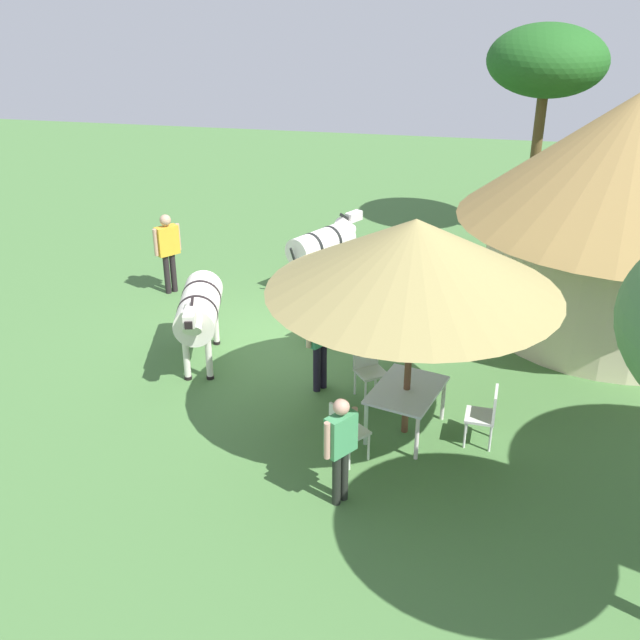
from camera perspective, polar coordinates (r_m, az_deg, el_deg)
ground_plane at (r=13.92m, az=-2.81°, el=-1.99°), size 36.00×36.00×0.00m
thatched_hut at (r=14.92m, az=21.94°, el=8.27°), size 6.02×6.02×4.41m
shade_umbrella at (r=10.34m, az=7.07°, el=4.77°), size 4.07×4.07×3.33m
patio_dining_table at (r=11.30m, az=6.48°, el=-5.50°), size 1.46×1.22×0.74m
patio_chair_near_hut at (r=10.69m, az=1.94°, el=-8.17°), size 0.61×0.61×0.90m
patio_chair_east_end at (r=11.30m, az=12.32°, el=-6.78°), size 0.47×0.45×0.90m
patio_chair_near_lawn at (r=12.23m, az=3.66°, el=-3.46°), size 0.60×0.60×0.90m
guest_beside_umbrella at (r=12.13m, az=-0.00°, el=-1.04°), size 0.52×0.42×1.68m
guest_behind_table at (r=9.73m, az=1.56°, el=-9.06°), size 0.47×0.40×1.56m
standing_watcher at (r=16.06m, az=-11.30°, el=5.42°), size 0.49×0.46×1.70m
striped_lounge_chair at (r=14.22m, az=0.30°, el=-0.18°), size 0.84×0.60×0.63m
zebra_nearest_camera at (r=13.09m, az=-9.03°, el=0.79°), size 2.31×1.03×1.56m
zebra_by_umbrella at (r=16.13m, az=0.23°, el=5.70°), size 1.97×1.39×1.47m
acacia_tree_left_background at (r=18.96m, az=16.58°, el=17.95°), size 2.72×2.72×5.07m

